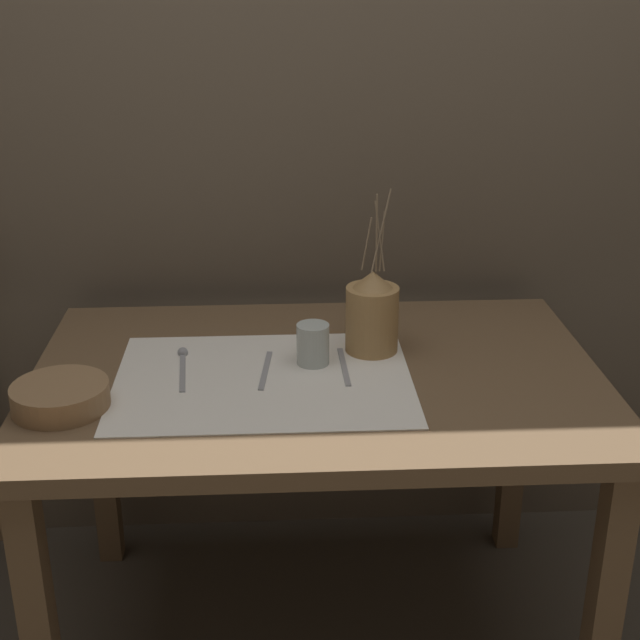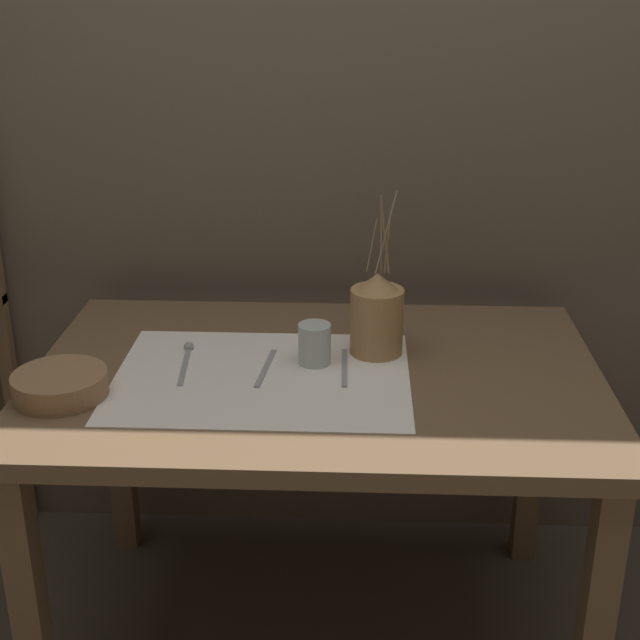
{
  "view_description": "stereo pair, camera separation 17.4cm",
  "coord_description": "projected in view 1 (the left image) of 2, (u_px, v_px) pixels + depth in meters",
  "views": [
    {
      "loc": [
        -0.09,
        -1.75,
        1.56
      ],
      "look_at": [
        0.01,
        0.0,
        0.84
      ],
      "focal_mm": 50.0,
      "sensor_mm": 36.0,
      "label": 1
    },
    {
      "loc": [
        0.09,
        -1.75,
        1.56
      ],
      "look_at": [
        0.01,
        0.0,
        0.84
      ],
      "focal_mm": 50.0,
      "sensor_mm": 36.0,
      "label": 2
    }
  ],
  "objects": [
    {
      "name": "wooden_bowl",
      "position": [
        60.0,
        397.0,
        1.77
      ],
      "size": [
        0.19,
        0.19,
        0.05
      ],
      "color": "#8E6B47",
      "rests_on": "wooden_table"
    },
    {
      "name": "ground_plane",
      "position": [
        317.0,
        635.0,
        2.21
      ],
      "size": [
        12.0,
        12.0,
        0.0
      ],
      "primitive_type": "plane",
      "color": "#473F35"
    },
    {
      "name": "stone_wall_back",
      "position": [
        306.0,
        111.0,
        2.24
      ],
      "size": [
        7.0,
        0.06,
        2.4
      ],
      "color": "brown",
      "rests_on": "ground_plane"
    },
    {
      "name": "glass_tumbler_near",
      "position": [
        313.0,
        344.0,
        1.95
      ],
      "size": [
        0.07,
        0.07,
        0.09
      ],
      "color": "#B7C1BC",
      "rests_on": "wooden_table"
    },
    {
      "name": "fork_inner",
      "position": [
        265.0,
        371.0,
        1.93
      ],
      "size": [
        0.03,
        0.19,
        0.0
      ],
      "color": "#939399",
      "rests_on": "wooden_table"
    },
    {
      "name": "wooden_table",
      "position": [
        317.0,
        408.0,
        1.97
      ],
      "size": [
        1.24,
        0.82,
        0.72
      ],
      "color": "brown",
      "rests_on": "ground_plane"
    },
    {
      "name": "linen_cloth",
      "position": [
        263.0,
        379.0,
        1.9
      ],
      "size": [
        0.63,
        0.47,
        0.0
      ],
      "color": "white",
      "rests_on": "wooden_table"
    },
    {
      "name": "fork_outer",
      "position": [
        344.0,
        367.0,
        1.95
      ],
      "size": [
        0.02,
        0.19,
        0.0
      ],
      "color": "#939399",
      "rests_on": "wooden_table"
    },
    {
      "name": "spoon_inner",
      "position": [
        183.0,
        360.0,
        1.97
      ],
      "size": [
        0.03,
        0.2,
        0.02
      ],
      "color": "#939399",
      "rests_on": "wooden_table"
    },
    {
      "name": "pitcher_with_flowers",
      "position": [
        372.0,
        315.0,
        2.0
      ],
      "size": [
        0.12,
        0.12,
        0.37
      ],
      "color": "#A87F4C",
      "rests_on": "wooden_table"
    }
  ]
}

